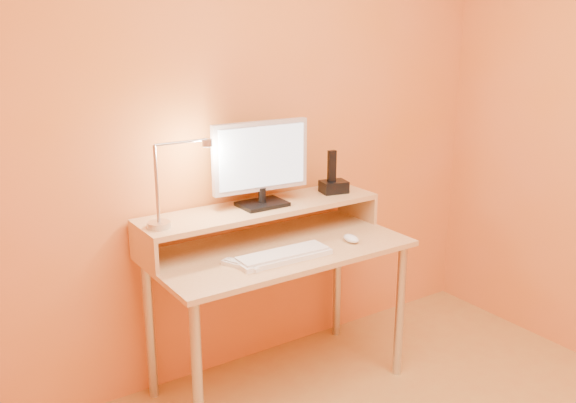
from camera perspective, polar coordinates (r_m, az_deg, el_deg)
wall_back at (r=3.04m, az=-4.22°, el=7.06°), size 3.00×0.04×2.50m
desk_leg_fl at (r=2.64m, az=-8.22°, el=-15.67°), size 0.04×0.04×0.69m
desk_leg_fr at (r=3.19m, az=10.10°, el=-9.74°), size 0.04×0.04×0.69m
desk_leg_bl at (r=3.04m, az=-12.41°, el=-11.29°), size 0.04×0.04×0.69m
desk_leg_br at (r=3.53m, az=4.49°, el=-6.88°), size 0.04×0.04×0.69m
desk_lower at (r=2.91m, az=-0.87°, el=-4.37°), size 1.20×0.60×0.02m
shelf_riser_left at (r=2.76m, az=-12.98°, el=-4.20°), size 0.02×0.30×0.14m
shelf_riser_right at (r=3.34m, az=6.26°, el=-0.31°), size 0.02×0.30×0.14m
desk_shelf at (r=2.98m, az=-2.45°, el=-0.64°), size 1.20×0.30×0.02m
monitor_foot at (r=2.98m, az=-2.35°, el=-0.23°), size 0.22×0.16×0.02m
monitor_neck at (r=2.97m, az=-2.36°, el=0.59°), size 0.04×0.04×0.07m
monitor_panel at (r=2.93m, az=-2.51°, el=4.12°), size 0.48×0.07×0.33m
monitor_back at (r=2.95m, az=-2.75°, el=4.20°), size 0.43×0.04×0.28m
monitor_screen at (r=2.91m, az=-2.32°, el=4.05°), size 0.43×0.04×0.28m
lamp_base at (r=2.72m, az=-11.61°, el=-2.07°), size 0.10×0.10×0.02m
lamp_post at (r=2.68m, az=-11.83°, el=1.54°), size 0.01×0.01×0.33m
lamp_arm at (r=2.68m, az=-9.66°, el=5.32°), size 0.24×0.01×0.01m
lamp_head at (r=2.74m, az=-7.35°, el=5.31°), size 0.04×0.04×0.03m
lamp_bulb at (r=2.74m, az=-7.33°, el=4.98°), size 0.03×0.03×0.00m
phone_dock at (r=3.21m, az=4.17°, el=1.34°), size 0.15×0.13×0.06m
phone_handset at (r=3.17m, az=4.00°, el=3.22°), size 0.04×0.03×0.16m
phone_led at (r=3.20m, az=5.37°, el=1.26°), size 0.01×0.00×0.04m
keyboard at (r=2.76m, az=-0.46°, el=-5.01°), size 0.44×0.15×0.02m
mouse at (r=2.98m, az=5.74°, el=-3.35°), size 0.07×0.11×0.03m
remote_control at (r=2.68m, az=-4.24°, el=-5.78°), size 0.12×0.19×0.02m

